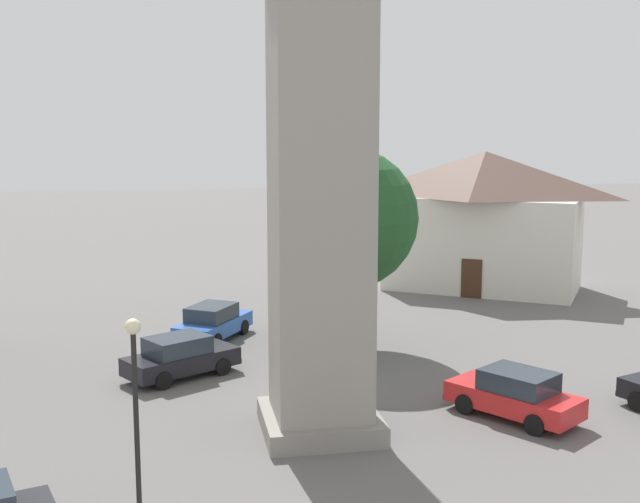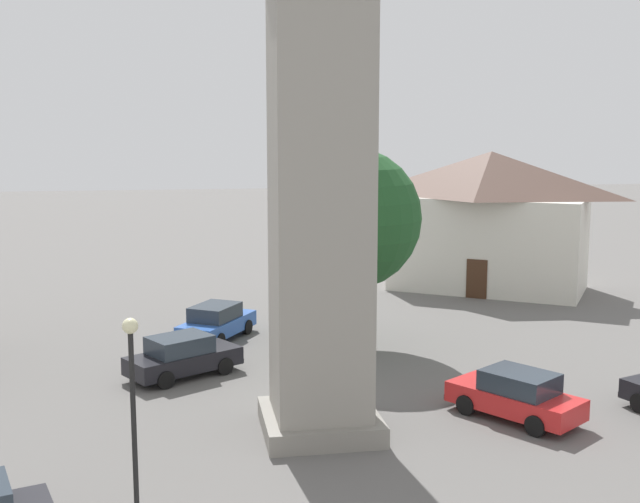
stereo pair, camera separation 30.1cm
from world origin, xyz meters
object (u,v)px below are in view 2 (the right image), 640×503
object	(u,v)px
tree	(351,219)
building_shop_left	(489,220)
car_blue_kerb	(516,395)
lamp_post	(132,385)
car_black_far	(217,322)
road_sign	(368,330)
car_silver_kerb	(183,356)

from	to	relation	value
tree	building_shop_left	size ratio (longest dim) A/B	0.67
car_blue_kerb	lamp_post	distance (m)	12.33
car_black_far	road_sign	world-z (taller)	road_sign
car_black_far	car_silver_kerb	bearing A→B (deg)	-15.94
car_blue_kerb	car_silver_kerb	world-z (taller)	same
tree	road_sign	world-z (taller)	tree
car_black_far	lamp_post	bearing A→B (deg)	-9.03
building_shop_left	lamp_post	size ratio (longest dim) A/B	2.57
car_black_far	building_shop_left	distance (m)	17.93
car_blue_kerb	road_sign	bearing A→B (deg)	-139.66
car_silver_kerb	road_sign	bearing A→B (deg)	74.89
car_black_far	road_sign	size ratio (longest dim) A/B	1.57
tree	car_silver_kerb	bearing A→B (deg)	-67.60
tree	car_blue_kerb	bearing A→B (deg)	20.67
car_silver_kerb	car_black_far	bearing A→B (deg)	164.06
car_black_far	road_sign	bearing A→B (deg)	36.79
car_blue_kerb	building_shop_left	bearing A→B (deg)	160.66
car_silver_kerb	building_shop_left	bearing A→B (deg)	128.23
car_blue_kerb	tree	distance (m)	10.53
building_shop_left	road_sign	bearing A→B (deg)	-34.79
tree	building_shop_left	bearing A→B (deg)	136.09
road_sign	building_shop_left	bearing A→B (deg)	145.21
tree	road_sign	distance (m)	5.71
car_black_far	tree	size ratio (longest dim) A/B	0.54
building_shop_left	tree	bearing A→B (deg)	-43.91
car_silver_kerb	road_sign	distance (m)	6.79
car_blue_kerb	lamp_post	world-z (taller)	lamp_post
car_black_far	road_sign	distance (m)	8.49
car_black_far	tree	xyz separation A→B (m)	(2.19, 5.37, 4.58)
lamp_post	tree	bearing A→B (deg)	149.68
building_shop_left	road_sign	world-z (taller)	building_shop_left
car_black_far	road_sign	xyz separation A→B (m)	(6.74, 5.04, 1.14)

